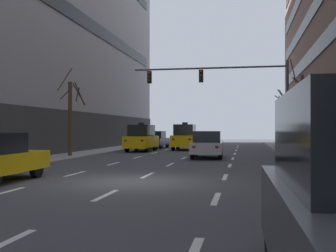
% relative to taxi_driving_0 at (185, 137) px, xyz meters
% --- Properties ---
extents(ground_plane, '(120.00, 120.00, 0.00)m').
position_rel_taxi_driving_0_xyz_m(ground_plane, '(1.38, -21.98, -1.11)').
color(ground_plane, '#424247').
extents(lane_stripe_l1_s3, '(0.16, 2.00, 0.01)m').
position_rel_taxi_driving_0_xyz_m(lane_stripe_l1_s3, '(-1.66, -24.98, -1.10)').
color(lane_stripe_l1_s3, silver).
rests_on(lane_stripe_l1_s3, ground).
extents(lane_stripe_l1_s4, '(0.16, 2.00, 0.01)m').
position_rel_taxi_driving_0_xyz_m(lane_stripe_l1_s4, '(-1.66, -19.98, -1.10)').
color(lane_stripe_l1_s4, silver).
rests_on(lane_stripe_l1_s4, ground).
extents(lane_stripe_l1_s5, '(0.16, 2.00, 0.01)m').
position_rel_taxi_driving_0_xyz_m(lane_stripe_l1_s5, '(-1.66, -14.98, -1.10)').
color(lane_stripe_l1_s5, silver).
rests_on(lane_stripe_l1_s5, ground).
extents(lane_stripe_l1_s6, '(0.16, 2.00, 0.01)m').
position_rel_taxi_driving_0_xyz_m(lane_stripe_l1_s6, '(-1.66, -9.98, -1.10)').
color(lane_stripe_l1_s6, silver).
rests_on(lane_stripe_l1_s6, ground).
extents(lane_stripe_l1_s7, '(0.16, 2.00, 0.01)m').
position_rel_taxi_driving_0_xyz_m(lane_stripe_l1_s7, '(-1.66, -4.98, -1.10)').
color(lane_stripe_l1_s7, silver).
rests_on(lane_stripe_l1_s7, ground).
extents(lane_stripe_l1_s8, '(0.16, 2.00, 0.01)m').
position_rel_taxi_driving_0_xyz_m(lane_stripe_l1_s8, '(-1.66, 0.02, -1.10)').
color(lane_stripe_l1_s8, silver).
rests_on(lane_stripe_l1_s8, ground).
extents(lane_stripe_l1_s9, '(0.16, 2.00, 0.01)m').
position_rel_taxi_driving_0_xyz_m(lane_stripe_l1_s9, '(-1.66, 5.02, -1.10)').
color(lane_stripe_l1_s9, silver).
rests_on(lane_stripe_l1_s9, ground).
extents(lane_stripe_l1_s10, '(0.16, 2.00, 0.01)m').
position_rel_taxi_driving_0_xyz_m(lane_stripe_l1_s10, '(-1.66, 10.02, -1.10)').
color(lane_stripe_l1_s10, silver).
rests_on(lane_stripe_l1_s10, ground).
extents(lane_stripe_l2_s2, '(0.16, 2.00, 0.01)m').
position_rel_taxi_driving_0_xyz_m(lane_stripe_l2_s2, '(1.38, -29.98, -1.10)').
color(lane_stripe_l2_s2, silver).
rests_on(lane_stripe_l2_s2, ground).
extents(lane_stripe_l2_s3, '(0.16, 2.00, 0.01)m').
position_rel_taxi_driving_0_xyz_m(lane_stripe_l2_s3, '(1.38, -24.98, -1.10)').
color(lane_stripe_l2_s3, silver).
rests_on(lane_stripe_l2_s3, ground).
extents(lane_stripe_l2_s4, '(0.16, 2.00, 0.01)m').
position_rel_taxi_driving_0_xyz_m(lane_stripe_l2_s4, '(1.38, -19.98, -1.10)').
color(lane_stripe_l2_s4, silver).
rests_on(lane_stripe_l2_s4, ground).
extents(lane_stripe_l2_s5, '(0.16, 2.00, 0.01)m').
position_rel_taxi_driving_0_xyz_m(lane_stripe_l2_s5, '(1.38, -14.98, -1.10)').
color(lane_stripe_l2_s5, silver).
rests_on(lane_stripe_l2_s5, ground).
extents(lane_stripe_l2_s6, '(0.16, 2.00, 0.01)m').
position_rel_taxi_driving_0_xyz_m(lane_stripe_l2_s6, '(1.38, -9.98, -1.10)').
color(lane_stripe_l2_s6, silver).
rests_on(lane_stripe_l2_s6, ground).
extents(lane_stripe_l2_s7, '(0.16, 2.00, 0.01)m').
position_rel_taxi_driving_0_xyz_m(lane_stripe_l2_s7, '(1.38, -4.98, -1.10)').
color(lane_stripe_l2_s7, silver).
rests_on(lane_stripe_l2_s7, ground).
extents(lane_stripe_l2_s8, '(0.16, 2.00, 0.01)m').
position_rel_taxi_driving_0_xyz_m(lane_stripe_l2_s8, '(1.38, 0.02, -1.10)').
color(lane_stripe_l2_s8, silver).
rests_on(lane_stripe_l2_s8, ground).
extents(lane_stripe_l2_s9, '(0.16, 2.00, 0.01)m').
position_rel_taxi_driving_0_xyz_m(lane_stripe_l2_s9, '(1.38, 5.02, -1.10)').
color(lane_stripe_l2_s9, silver).
rests_on(lane_stripe_l2_s9, ground).
extents(lane_stripe_l2_s10, '(0.16, 2.00, 0.01)m').
position_rel_taxi_driving_0_xyz_m(lane_stripe_l2_s10, '(1.38, 10.02, -1.10)').
color(lane_stripe_l2_s10, silver).
rests_on(lane_stripe_l2_s10, ground).
extents(lane_stripe_l3_s3, '(0.16, 2.00, 0.01)m').
position_rel_taxi_driving_0_xyz_m(lane_stripe_l3_s3, '(4.43, -24.98, -1.10)').
color(lane_stripe_l3_s3, silver).
rests_on(lane_stripe_l3_s3, ground).
extents(lane_stripe_l3_s4, '(0.16, 2.00, 0.01)m').
position_rel_taxi_driving_0_xyz_m(lane_stripe_l3_s4, '(4.43, -19.98, -1.10)').
color(lane_stripe_l3_s4, silver).
rests_on(lane_stripe_l3_s4, ground).
extents(lane_stripe_l3_s5, '(0.16, 2.00, 0.01)m').
position_rel_taxi_driving_0_xyz_m(lane_stripe_l3_s5, '(4.43, -14.98, -1.10)').
color(lane_stripe_l3_s5, silver).
rests_on(lane_stripe_l3_s5, ground).
extents(lane_stripe_l3_s6, '(0.16, 2.00, 0.01)m').
position_rel_taxi_driving_0_xyz_m(lane_stripe_l3_s6, '(4.43, -9.98, -1.10)').
color(lane_stripe_l3_s6, silver).
rests_on(lane_stripe_l3_s6, ground).
extents(lane_stripe_l3_s7, '(0.16, 2.00, 0.01)m').
position_rel_taxi_driving_0_xyz_m(lane_stripe_l3_s7, '(4.43, -4.98, -1.10)').
color(lane_stripe_l3_s7, silver).
rests_on(lane_stripe_l3_s7, ground).
extents(lane_stripe_l3_s8, '(0.16, 2.00, 0.01)m').
position_rel_taxi_driving_0_xyz_m(lane_stripe_l3_s8, '(4.43, 0.02, -1.10)').
color(lane_stripe_l3_s8, silver).
rests_on(lane_stripe_l3_s8, ground).
extents(lane_stripe_l3_s9, '(0.16, 2.00, 0.01)m').
position_rel_taxi_driving_0_xyz_m(lane_stripe_l3_s9, '(4.43, 5.02, -1.10)').
color(lane_stripe_l3_s9, silver).
rests_on(lane_stripe_l3_s9, ground).
extents(lane_stripe_l3_s10, '(0.16, 2.00, 0.01)m').
position_rel_taxi_driving_0_xyz_m(lane_stripe_l3_s10, '(4.43, 10.02, -1.10)').
color(lane_stripe_l3_s10, silver).
rests_on(lane_stripe_l3_s10, ground).
extents(taxi_driving_0, '(1.99, 4.62, 2.41)m').
position_rel_taxi_driving_0_xyz_m(taxi_driving_0, '(0.00, 0.00, 0.00)').
color(taxi_driving_0, black).
rests_on(taxi_driving_0, ground).
extents(car_driving_1, '(2.06, 4.60, 1.70)m').
position_rel_taxi_driving_0_xyz_m(car_driving_1, '(2.84, -9.83, -0.27)').
color(car_driving_1, black).
rests_on(car_driving_1, ground).
extents(taxi_driving_2, '(1.96, 4.51, 2.35)m').
position_rel_taxi_driving_0_xyz_m(taxi_driving_2, '(-3.11, -3.20, -0.03)').
color(taxi_driving_2, black).
rests_on(taxi_driving_2, ground).
extents(car_driving_3, '(2.00, 4.41, 1.63)m').
position_rel_taxi_driving_0_xyz_m(car_driving_3, '(-3.18, 2.64, -0.31)').
color(car_driving_3, black).
rests_on(car_driving_3, ground).
extents(traffic_signal_0, '(10.25, 0.35, 6.14)m').
position_rel_taxi_driving_0_xyz_m(traffic_signal_0, '(4.20, -8.26, 3.54)').
color(traffic_signal_0, '#4C4C51').
rests_on(traffic_signal_0, sidewalk_right).
extents(street_tree_0, '(1.27, 1.36, 5.95)m').
position_rel_taxi_driving_0_xyz_m(street_tree_0, '(8.48, -10.24, 1.76)').
color(street_tree_0, '#4C3823').
rests_on(street_tree_0, sidewalk_right).
extents(street_tree_1, '(1.80, 1.91, 4.84)m').
position_rel_taxi_driving_0_xyz_m(street_tree_1, '(8.50, -2.12, 1.35)').
color(street_tree_1, '#4C3823').
rests_on(street_tree_1, sidewalk_right).
extents(street_tree_2, '(1.63, 1.62, 5.69)m').
position_rel_taxi_driving_0_xyz_m(street_tree_2, '(-5.75, -11.17, 1.60)').
color(street_tree_2, '#4C3823').
rests_on(street_tree_2, sidewalk_left).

